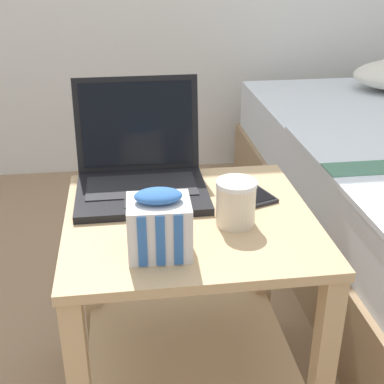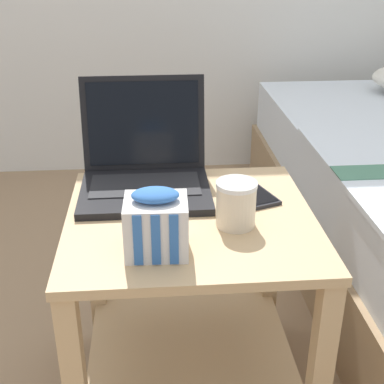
{
  "view_description": "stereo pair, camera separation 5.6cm",
  "coord_description": "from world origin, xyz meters",
  "px_view_note": "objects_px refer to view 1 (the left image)",
  "views": [
    {
      "loc": [
        -0.14,
        -1.07,
        1.12
      ],
      "look_at": [
        0.0,
        -0.04,
        0.63
      ],
      "focal_mm": 50.0,
      "sensor_mm": 36.0,
      "label": 1
    },
    {
      "loc": [
        -0.08,
        -1.07,
        1.12
      ],
      "look_at": [
        0.0,
        -0.04,
        0.63
      ],
      "focal_mm": 50.0,
      "sensor_mm": 36.0,
      "label": 2
    }
  ],
  "objects_px": {
    "snack_bag": "(159,225)",
    "cell_phone": "(249,193)",
    "mug_front_left": "(236,200)",
    "laptop": "(140,169)"
  },
  "relations": [
    {
      "from": "laptop",
      "to": "mug_front_left",
      "type": "bearing_deg",
      "value": -46.71
    },
    {
      "from": "cell_phone",
      "to": "laptop",
      "type": "bearing_deg",
      "value": 163.99
    },
    {
      "from": "laptop",
      "to": "snack_bag",
      "type": "xyz_separation_m",
      "value": [
        0.02,
        -0.31,
        0.01
      ]
    },
    {
      "from": "mug_front_left",
      "to": "cell_phone",
      "type": "distance_m",
      "value": 0.16
    },
    {
      "from": "cell_phone",
      "to": "snack_bag",
      "type": "bearing_deg",
      "value": -135.78
    },
    {
      "from": "laptop",
      "to": "snack_bag",
      "type": "bearing_deg",
      "value": -85.82
    },
    {
      "from": "mug_front_left",
      "to": "cell_phone",
      "type": "xyz_separation_m",
      "value": [
        0.06,
        0.13,
        -0.05
      ]
    },
    {
      "from": "mug_front_left",
      "to": "snack_bag",
      "type": "xyz_separation_m",
      "value": [
        -0.18,
        -0.1,
        0.01
      ]
    },
    {
      "from": "laptop",
      "to": "cell_phone",
      "type": "xyz_separation_m",
      "value": [
        0.26,
        -0.08,
        -0.05
      ]
    },
    {
      "from": "snack_bag",
      "to": "cell_phone",
      "type": "relative_size",
      "value": 0.88
    }
  ]
}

